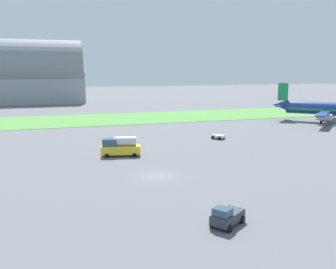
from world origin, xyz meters
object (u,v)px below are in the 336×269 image
pushback_tug_near_gate (227,216)px  baggage_cart_by_runway (218,136)px  fuel_truck_midfield (120,147)px  airplane_parked_jet_far (327,109)px

pushback_tug_near_gate → baggage_cart_by_runway: 44.66m
baggage_cart_by_runway → fuel_truck_midfield: bearing=-100.3°
airplane_parked_jet_far → baggage_cart_by_runway: size_ratio=8.29×
airplane_parked_jet_far → pushback_tug_near_gate: bearing=-90.2°
pushback_tug_near_gate → baggage_cart_by_runway: bearing=-149.3°
fuel_truck_midfield → baggage_cart_by_runway: bearing=-144.0°
fuel_truck_midfield → baggage_cart_by_runway: 24.28m
baggage_cart_by_runway → pushback_tug_near_gate: bearing=-57.1°
airplane_parked_jet_far → fuel_truck_midfield: bearing=-113.1°
pushback_tug_near_gate → baggage_cart_by_runway: size_ratio=1.35×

